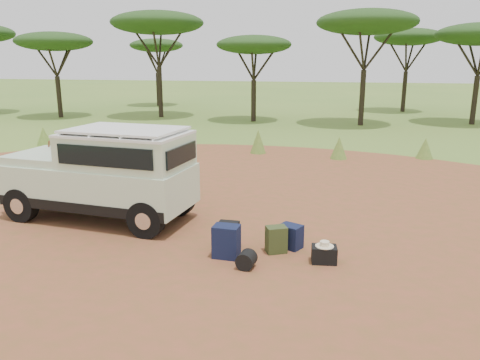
% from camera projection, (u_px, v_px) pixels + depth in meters
% --- Properties ---
extents(ground, '(140.00, 140.00, 0.00)m').
position_uv_depth(ground, '(179.00, 235.00, 9.42)').
color(ground, '#527C2C').
rests_on(ground, ground).
extents(dirt_clearing, '(23.00, 23.00, 0.01)m').
position_uv_depth(dirt_clearing, '(179.00, 235.00, 9.42)').
color(dirt_clearing, brown).
rests_on(dirt_clearing, ground).
extents(grass_fringe, '(36.60, 1.60, 0.90)m').
position_uv_depth(grass_fringe, '(261.00, 143.00, 17.49)').
color(grass_fringe, '#527C2C').
rests_on(grass_fringe, ground).
extents(acacia_treeline, '(46.70, 13.20, 6.26)m').
position_uv_depth(acacia_treeline, '(307.00, 34.00, 26.77)').
color(acacia_treeline, '#2C2418').
rests_on(acacia_treeline, ground).
extents(safari_vehicle, '(4.37, 2.09, 2.05)m').
position_uv_depth(safari_vehicle, '(105.00, 176.00, 10.16)').
color(safari_vehicle, beige).
rests_on(safari_vehicle, ground).
extents(walking_staff, '(0.47, 0.24, 1.57)m').
position_uv_depth(walking_staff, '(47.00, 171.00, 11.44)').
color(walking_staff, maroon).
rests_on(walking_staff, ground).
extents(backpack_black, '(0.38, 0.28, 0.51)m').
position_uv_depth(backpack_black, '(228.00, 235.00, 8.72)').
color(backpack_black, black).
rests_on(backpack_black, ground).
extents(backpack_navy, '(0.47, 0.35, 0.60)m').
position_uv_depth(backpack_navy, '(226.00, 242.00, 8.30)').
color(backpack_navy, '#121739').
rests_on(backpack_navy, ground).
extents(backpack_olive, '(0.44, 0.39, 0.50)m').
position_uv_depth(backpack_olive, '(276.00, 240.00, 8.53)').
color(backpack_olive, '#33411E').
rests_on(backpack_olive, ground).
extents(duffel_navy, '(0.49, 0.45, 0.45)m').
position_uv_depth(duffel_navy, '(291.00, 237.00, 8.73)').
color(duffel_navy, '#121739').
rests_on(duffel_navy, ground).
extents(hard_case, '(0.46, 0.35, 0.30)m').
position_uv_depth(hard_case, '(324.00, 255.00, 8.12)').
color(hard_case, black).
rests_on(hard_case, ground).
extents(stuff_sack, '(0.34, 0.34, 0.31)m').
position_uv_depth(stuff_sack, '(246.00, 260.00, 7.90)').
color(stuff_sack, black).
rests_on(stuff_sack, ground).
extents(safari_hat, '(0.32, 0.32, 0.09)m').
position_uv_depth(safari_hat, '(325.00, 245.00, 8.07)').
color(safari_hat, beige).
rests_on(safari_hat, hard_case).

